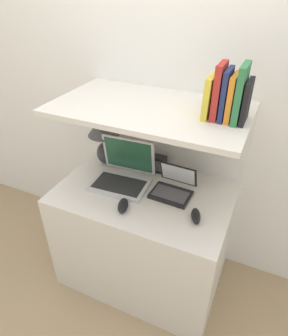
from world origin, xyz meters
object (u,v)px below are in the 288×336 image
book_black (247,102)px  book_yellow (210,96)px  laptop_large (123,174)px  router_box (155,163)px  book_orange (232,98)px  second_mouse (196,216)px  computer_mouse (123,205)px  table_lamp (104,133)px  book_red (219,91)px  book_green (241,94)px  book_navy (226,95)px  laptop_small (173,188)px

book_black → book_yellow: 0.17m
laptop_large → router_box: 0.24m
book_orange → book_yellow: book_orange is taller
second_mouse → book_yellow: (-0.04, 0.17, 0.59)m
laptop_large → computer_mouse: bearing=-62.0°
router_box → table_lamp: bearing=-170.3°
second_mouse → table_lamp: bearing=158.1°
table_lamp → computer_mouse: bearing=-48.5°
second_mouse → laptop_large: bearing=164.6°
second_mouse → book_orange: size_ratio=0.61×
table_lamp → book_orange: 0.88m
laptop_large → book_red: book_red is taller
book_green → book_orange: size_ratio=1.23×
table_lamp → book_navy: book_navy is taller
book_black → book_yellow: book_yellow is taller
router_box → book_yellow: (0.34, -0.17, 0.55)m
table_lamp → book_black: (0.84, -0.12, 0.38)m
second_mouse → book_red: book_red is taller
second_mouse → book_orange: bearing=70.8°
book_green → second_mouse: bearing=-118.6°
computer_mouse → book_orange: 0.79m
router_box → book_red: (0.37, -0.17, 0.58)m
table_lamp → laptop_large: size_ratio=0.96×
table_lamp → book_yellow: bearing=-9.7°
computer_mouse → book_red: size_ratio=0.52×
computer_mouse → book_black: bearing=26.7°
book_orange → book_red: (-0.06, 0.00, 0.02)m
table_lamp → book_orange: size_ratio=1.63×
book_red → book_yellow: (-0.04, 0.00, -0.03)m
laptop_small → book_navy: bearing=2.9°
laptop_large → book_green: size_ratio=1.38×
computer_mouse → second_mouse: (0.39, 0.09, 0.00)m
book_black → book_orange: bearing=180.0°
book_navy → book_yellow: size_ratio=1.19×
second_mouse → computer_mouse: bearing=-167.6°
laptop_large → book_yellow: bearing=4.2°
router_box → book_navy: 0.72m
second_mouse → book_black: 0.62m
book_navy → book_red: 0.04m
computer_mouse → book_black: book_black is taller
router_box → second_mouse: bearing=-42.7°
table_lamp → laptop_small: bearing=-13.4°
book_black → book_navy: 0.10m
book_red → computer_mouse: bearing=-146.1°
book_navy → book_red: (-0.03, 0.00, 0.01)m
computer_mouse → book_yellow: book_yellow is taller
book_red → book_navy: bearing=0.0°
router_box → book_black: book_black is taller
router_box → book_green: book_green is taller
laptop_large → router_box: (0.13, 0.21, -0.00)m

